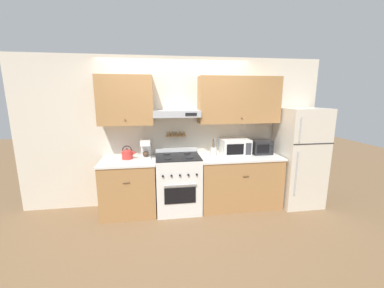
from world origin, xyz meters
TOP-DOWN VIEW (x-y plane):
  - ground_plane at (0.00, 0.00)m, footprint 16.00×16.00m
  - wall_back at (0.12, 0.61)m, footprint 5.20×0.46m
  - counter_left at (-0.80, 0.33)m, footprint 0.88×0.66m
  - counter_right at (1.06, 0.33)m, footprint 1.40×0.66m
  - stove_range at (0.00, 0.32)m, footprint 0.72×0.68m
  - refrigerator at (2.14, 0.28)m, footprint 0.70×0.73m
  - tea_kettle at (-0.82, 0.44)m, footprint 0.22×0.17m
  - coffee_maker at (-0.52, 0.47)m, footprint 0.16×0.26m
  - microwave at (1.01, 0.45)m, footprint 0.49×0.41m
  - utensil_crock at (0.63, 0.44)m, footprint 0.11×0.11m
  - toaster_oven at (1.50, 0.43)m, footprint 0.34×0.28m

SIDE VIEW (x-z plane):
  - ground_plane at x=0.00m, z-range 0.00..0.00m
  - counter_right at x=1.06m, z-range 0.00..0.90m
  - counter_left at x=-0.80m, z-range 0.00..0.90m
  - stove_range at x=0.00m, z-range -0.03..0.98m
  - refrigerator at x=2.14m, z-range 0.00..1.71m
  - utensil_crock at x=0.63m, z-range 0.83..1.12m
  - tea_kettle at x=-0.82m, z-range 0.87..1.09m
  - toaster_oven at x=1.50m, z-range 0.90..1.14m
  - microwave at x=1.01m, z-range 0.90..1.17m
  - coffee_maker at x=-0.52m, z-range 0.90..1.20m
  - wall_back at x=0.12m, z-range 0.20..2.75m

